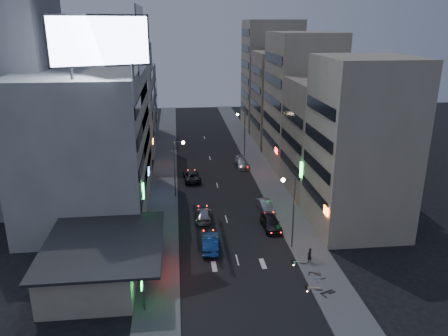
{
  "coord_description": "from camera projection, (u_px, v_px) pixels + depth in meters",
  "views": [
    {
      "loc": [
        -5.73,
        -35.51,
        23.44
      ],
      "look_at": [
        0.12,
        17.71,
        5.52
      ],
      "focal_mm": 35.0,
      "sensor_mm": 36.0,
      "label": 1
    }
  ],
  "objects": [
    {
      "name": "ground",
      "position": [
        243.0,
        282.0,
        41.51
      ],
      "size": [
        180.0,
        180.0,
        0.0
      ],
      "primitive_type": "plane",
      "color": "black",
      "rests_on": "ground"
    },
    {
      "name": "street_lamp_right_far",
      "position": [
        242.0,
        128.0,
        78.12
      ],
      "size": [
        1.6,
        0.44,
        8.02
      ],
      "color": "#595B60",
      "rests_on": "sidewalk_right"
    },
    {
      "name": "scooter_black_a",
      "position": [
        332.0,
        283.0,
        39.92
      ],
      "size": [
        1.39,
        2.15,
        1.25
      ],
      "primitive_type": null,
      "rotation": [
        0.0,
        0.0,
        1.95
      ],
      "color": "black",
      "rests_on": "sidewalk_right"
    },
    {
      "name": "street_lamp_left",
      "position": [
        177.0,
        161.0,
        59.93
      ],
      "size": [
        1.6,
        0.44,
        8.02
      ],
      "color": "#595B60",
      "rests_on": "sidewalk_left"
    },
    {
      "name": "street_lamp_right_near",
      "position": [
        290.0,
        202.0,
        46.07
      ],
      "size": [
        1.6,
        0.44,
        8.02
      ],
      "color": "#595B60",
      "rests_on": "sidewalk_right"
    },
    {
      "name": "far_right_b",
      "position": [
        271.0,
        75.0,
        99.68
      ],
      "size": [
        12.0,
        12.0,
        24.0
      ],
      "primitive_type": "cube",
      "color": "tan",
      "rests_on": "ground"
    },
    {
      "name": "shophouse_mid",
      "position": [
        329.0,
        138.0,
        61.31
      ],
      "size": [
        11.0,
        12.0,
        16.0
      ],
      "primitive_type": "cube",
      "color": "tan",
      "rests_on": "ground"
    },
    {
      "name": "far_right_a",
      "position": [
        283.0,
        98.0,
        87.39
      ],
      "size": [
        11.0,
        12.0,
        18.0
      ],
      "primitive_type": "cube",
      "color": "tan",
      "rests_on": "ground"
    },
    {
      "name": "scooter_silver_a",
      "position": [
        322.0,
        282.0,
        40.16
      ],
      "size": [
        1.11,
        2.04,
        1.19
      ],
      "primitive_type": null,
      "rotation": [
        0.0,
        0.0,
        1.32
      ],
      "color": "silver",
      "rests_on": "sidewalk_right"
    },
    {
      "name": "billboard",
      "position": [
        100.0,
        41.0,
        42.68
      ],
      "size": [
        9.52,
        3.75,
        6.2
      ],
      "rotation": [
        0.0,
        0.0,
        0.35
      ],
      "color": "#595B60",
      "rests_on": "white_building"
    },
    {
      "name": "shophouse_far",
      "position": [
        301.0,
        101.0,
        72.56
      ],
      "size": [
        10.0,
        14.0,
        22.0
      ],
      "primitive_type": "cube",
      "color": "tan",
      "rests_on": "ground"
    },
    {
      "name": "parked_car_right_near",
      "position": [
        271.0,
        222.0,
        52.0
      ],
      "size": [
        2.13,
        4.89,
        1.64
      ],
      "primitive_type": "imported",
      "rotation": [
        0.0,
        0.0,
        0.04
      ],
      "color": "black",
      "rests_on": "ground"
    },
    {
      "name": "road_car_blue",
      "position": [
        210.0,
        243.0,
        47.2
      ],
      "size": [
        2.04,
        4.99,
        1.61
      ],
      "primitive_type": "imported",
      "rotation": [
        0.0,
        0.0,
        3.07
      ],
      "color": "navy",
      "rests_on": "ground"
    },
    {
      "name": "parked_car_right_far",
      "position": [
        242.0,
        163.0,
        74.14
      ],
      "size": [
        2.28,
        5.11,
        1.46
      ],
      "primitive_type": "imported",
      "rotation": [
        0.0,
        0.0,
        0.05
      ],
      "color": "#AAADB2",
      "rests_on": "ground"
    },
    {
      "name": "scooter_silver_b",
      "position": [
        306.0,
        257.0,
        44.56
      ],
      "size": [
        0.92,
        1.94,
        1.14
      ],
      "primitive_type": null,
      "rotation": [
        0.0,
        0.0,
        1.41
      ],
      "color": "#ACB0B4",
      "rests_on": "sidewalk_right"
    },
    {
      "name": "white_building",
      "position": [
        89.0,
        141.0,
        55.74
      ],
      "size": [
        14.0,
        24.0,
        18.0
      ],
      "primitive_type": "cube",
      "color": "#B2B2AD",
      "rests_on": "ground"
    },
    {
      "name": "sidewalk_right",
      "position": [
        264.0,
        174.0,
        70.59
      ],
      "size": [
        4.0,
        120.0,
        0.12
      ],
      "primitive_type": "cube",
      "color": "#4C4C4F",
      "rests_on": "ground"
    },
    {
      "name": "road_car_silver",
      "position": [
        204.0,
        215.0,
        54.35
      ],
      "size": [
        2.29,
        4.72,
        1.32
      ],
      "primitive_type": "imported",
      "rotation": [
        0.0,
        0.0,
        3.04
      ],
      "color": "#A2A5AA",
      "rests_on": "ground"
    },
    {
      "name": "far_left_a",
      "position": [
        122.0,
        100.0,
        79.14
      ],
      "size": [
        11.0,
        10.0,
        20.0
      ],
      "primitive_type": "cube",
      "color": "#B2B2AD",
      "rests_on": "ground"
    },
    {
      "name": "food_court",
      "position": [
        95.0,
        261.0,
        41.32
      ],
      "size": [
        11.0,
        13.0,
        3.88
      ],
      "color": "tan",
      "rests_on": "ground"
    },
    {
      "name": "far_left_b",
      "position": [
        127.0,
        102.0,
        92.14
      ],
      "size": [
        12.0,
        10.0,
        15.0
      ],
      "primitive_type": "cube",
      "color": "gray",
      "rests_on": "ground"
    },
    {
      "name": "scooter_black_b",
      "position": [
        322.0,
        269.0,
        42.46
      ],
      "size": [
        1.24,
        1.84,
        1.07
      ],
      "primitive_type": null,
      "rotation": [
        0.0,
        0.0,
        1.16
      ],
      "color": "black",
      "rests_on": "sidewalk_right"
    },
    {
      "name": "parked_car_right_mid",
      "position": [
        265.0,
        206.0,
        56.9
      ],
      "size": [
        1.95,
        4.37,
        1.39
      ],
      "primitive_type": "imported",
      "rotation": [
        0.0,
        0.0,
        0.11
      ],
      "color": "#A0A1A9",
      "rests_on": "ground"
    },
    {
      "name": "shophouse_near",
      "position": [
        360.0,
        146.0,
        49.78
      ],
      "size": [
        10.0,
        11.0,
        20.0
      ],
      "primitive_type": "cube",
      "color": "tan",
      "rests_on": "ground"
    },
    {
      "name": "parked_car_left",
      "position": [
        192.0,
        176.0,
        67.83
      ],
      "size": [
        2.78,
        5.48,
        1.49
      ],
      "primitive_type": "imported",
      "rotation": [
        0.0,
        0.0,
        3.2
      ],
      "color": "#252429",
      "rests_on": "ground"
    },
    {
      "name": "grey_tower",
      "position": [
        14.0,
        76.0,
        55.09
      ],
      "size": [
        10.0,
        14.0,
        34.0
      ],
      "primitive_type": "cube",
      "color": "gray",
      "rests_on": "ground"
    },
    {
      "name": "person",
      "position": [
        309.0,
        255.0,
        44.33
      ],
      "size": [
        0.71,
        0.65,
        1.64
      ],
      "primitive_type": "imported",
      "rotation": [
        0.0,
        0.0,
        3.7
      ],
      "color": "black",
      "rests_on": "sidewalk_right"
    },
    {
      "name": "sidewalk_left",
      "position": [
        165.0,
        178.0,
        68.94
      ],
      "size": [
        4.0,
        120.0,
        0.12
      ],
      "primitive_type": "cube",
      "color": "#4C4C4F",
      "rests_on": "ground"
    },
    {
      "name": "scooter_blue",
      "position": [
        324.0,
        272.0,
        42.0
      ],
      "size": [
        1.02,
        1.77,
        1.03
      ],
      "primitive_type": null,
      "rotation": [
        0.0,
        0.0,
        1.86
      ],
      "color": "navy",
      "rests_on": "sidewalk_right"
    }
  ]
}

